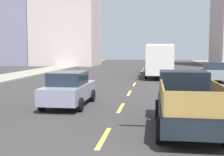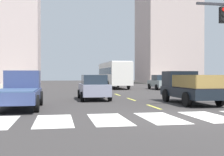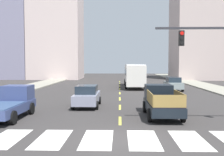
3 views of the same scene
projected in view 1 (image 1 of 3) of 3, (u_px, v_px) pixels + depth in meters
name	position (u px, v px, depth m)	size (l,w,h in m)	color
lane_dash_0	(104.00, 138.00, 9.51)	(0.16, 2.40, 0.01)	#D4CF43
lane_dash_1	(121.00, 108.00, 14.44)	(0.16, 2.40, 0.01)	#D4CF43
lane_dash_2	(129.00, 93.00, 19.37)	(0.16, 2.40, 0.01)	#D4CF43
lane_dash_3	(134.00, 84.00, 24.30)	(0.16, 2.40, 0.01)	#D4CF43
lane_dash_4	(138.00, 78.00, 29.23)	(0.16, 2.40, 0.01)	#D4CF43
lane_dash_5	(140.00, 74.00, 34.16)	(0.16, 2.40, 0.01)	#D4CF43
lane_dash_6	(142.00, 71.00, 39.09)	(0.16, 2.40, 0.01)	#D4CF43
lane_dash_7	(143.00, 69.00, 44.02)	(0.16, 2.40, 0.01)	#D4CF43
pickup_stakebed	(186.00, 102.00, 10.73)	(2.18, 5.20, 1.96)	black
city_bus	(159.00, 58.00, 31.42)	(2.72, 10.80, 3.32)	silver
sedan_far	(214.00, 72.00, 26.49)	(2.02, 4.40, 1.72)	gray
sedan_near_left	(69.00, 89.00, 14.88)	(2.02, 4.40, 1.72)	gray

